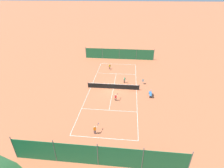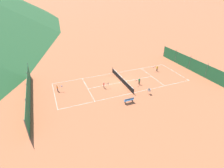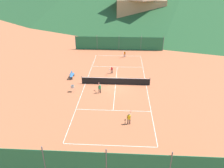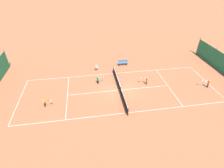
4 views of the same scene
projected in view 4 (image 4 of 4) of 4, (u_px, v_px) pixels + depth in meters
The scene contains 12 objects.
ground_plane at pixel (119, 90), 21.89m from camera, with size 600.00×600.00×0.00m, color #B7603D.
court_line_markings at pixel (119, 90), 21.89m from camera, with size 8.25×23.85×0.01m.
tennis_net at pixel (120, 87), 21.61m from camera, with size 9.18×0.08×1.06m.
player_near_service at pixel (98, 79), 22.71m from camera, with size 0.45×1.04×1.21m.
player_near_baseline at pixel (146, 80), 22.62m from camera, with size 0.51×0.92×1.11m.
player_far_baseline at pixel (208, 83), 22.04m from camera, with size 0.54×0.95×1.16m.
player_far_service at pixel (44, 102), 19.01m from camera, with size 0.41×1.01×1.21m.
tennis_ball_alley_right at pixel (89, 74), 24.99m from camera, with size 0.07×0.07×0.07m, color #CCE033.
tennis_ball_far_corner at pixel (42, 121), 17.58m from camera, with size 0.07×0.07×0.07m, color #CCE033.
tennis_ball_by_net_left at pixel (129, 107), 19.27m from camera, with size 0.07×0.07×0.07m, color #CCE033.
ball_hopper at pixel (97, 67), 25.53m from camera, with size 0.36×0.36×0.89m.
courtside_bench at pixel (123, 63), 27.02m from camera, with size 0.36×1.50×0.84m.
Camera 4 is at (17.20, -3.69, 13.09)m, focal length 28.00 mm.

